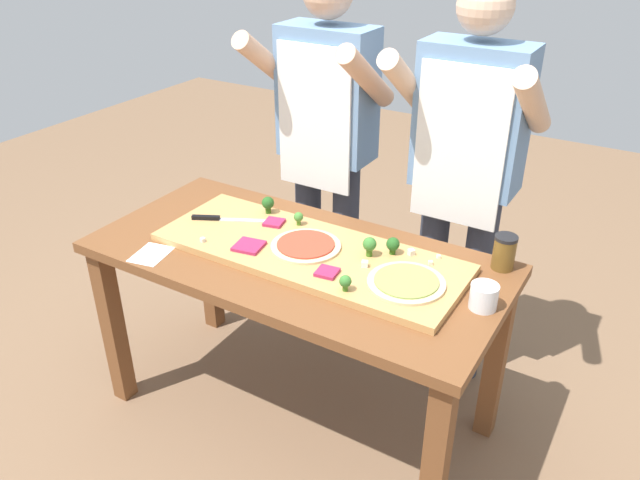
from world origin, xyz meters
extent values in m
plane|color=brown|center=(0.00, 0.00, 0.00)|extent=(8.00, 8.00, 0.00)
cube|color=brown|center=(-0.70, -0.30, 0.36)|extent=(0.07, 0.07, 0.72)
cube|color=brown|center=(0.70, -0.30, 0.36)|extent=(0.07, 0.07, 0.72)
cube|color=brown|center=(-0.70, 0.30, 0.36)|extent=(0.07, 0.07, 0.72)
cube|color=brown|center=(0.70, 0.30, 0.36)|extent=(0.07, 0.07, 0.72)
cube|color=brown|center=(0.00, 0.00, 0.74)|extent=(1.52, 0.72, 0.04)
cube|color=tan|center=(0.05, 0.02, 0.78)|extent=(1.13, 0.42, 0.03)
cube|color=#B7BABF|center=(-0.29, 0.07, 0.79)|extent=(0.17, 0.10, 0.00)
cube|color=black|center=(-0.42, 0.01, 0.80)|extent=(0.11, 0.07, 0.02)
cylinder|color=beige|center=(0.03, 0.02, 0.80)|extent=(0.25, 0.25, 0.01)
cylinder|color=#BC3D28|center=(0.03, 0.02, 0.80)|extent=(0.21, 0.21, 0.01)
cylinder|color=beige|center=(0.44, -0.02, 0.80)|extent=(0.26, 0.26, 0.01)
cylinder|color=#899E4C|center=(0.44, -0.02, 0.80)|extent=(0.21, 0.21, 0.01)
cube|color=#9E234C|center=(-0.17, 0.11, 0.80)|extent=(0.08, 0.08, 0.01)
cube|color=#9E234C|center=(0.19, -0.09, 0.80)|extent=(0.08, 0.08, 0.01)
cube|color=#9E234C|center=(-0.14, -0.09, 0.80)|extent=(0.11, 0.11, 0.01)
cylinder|color=#487A23|center=(-0.09, 0.16, 0.80)|extent=(0.02, 0.02, 0.02)
sphere|color=#427F33|center=(-0.09, 0.16, 0.82)|extent=(0.04, 0.04, 0.04)
cylinder|color=#3F7220|center=(0.25, 0.09, 0.81)|extent=(0.02, 0.02, 0.03)
sphere|color=#38752D|center=(0.25, 0.09, 0.84)|extent=(0.05, 0.05, 0.05)
cylinder|color=#3F7220|center=(0.29, -0.15, 0.80)|extent=(0.02, 0.02, 0.02)
sphere|color=#38752D|center=(0.29, -0.15, 0.83)|extent=(0.04, 0.04, 0.04)
cylinder|color=#2C5915|center=(0.32, 0.14, 0.80)|extent=(0.02, 0.02, 0.02)
sphere|color=#23561E|center=(0.32, 0.14, 0.83)|extent=(0.05, 0.05, 0.05)
cylinder|color=#2C5915|center=(-0.24, 0.18, 0.80)|extent=(0.02, 0.02, 0.03)
sphere|color=#23561E|center=(-0.24, 0.18, 0.83)|extent=(0.05, 0.05, 0.05)
cube|color=white|center=(0.47, 0.20, 0.80)|extent=(0.02, 0.02, 0.01)
cube|color=silver|center=(-0.31, -0.14, 0.80)|extent=(0.02, 0.02, 0.02)
cube|color=white|center=(0.38, 0.17, 0.80)|extent=(0.03, 0.03, 0.02)
cube|color=silver|center=(0.46, 0.14, 0.80)|extent=(0.02, 0.02, 0.01)
cube|color=white|center=(0.27, 0.01, 0.80)|extent=(0.03, 0.03, 0.02)
cylinder|color=white|center=(0.69, 0.02, 0.81)|extent=(0.09, 0.09, 0.08)
cylinder|color=white|center=(0.69, 0.02, 0.79)|extent=(0.08, 0.08, 0.05)
cylinder|color=brown|center=(0.67, 0.29, 0.82)|extent=(0.08, 0.08, 0.11)
cylinder|color=black|center=(0.67, 0.29, 0.88)|extent=(0.08, 0.08, 0.01)
cube|color=white|center=(-0.44, -0.27, 0.76)|extent=(0.14, 0.17, 0.00)
cylinder|color=#333847|center=(-0.32, 0.59, 0.45)|extent=(0.12, 0.12, 0.90)
cylinder|color=#333847|center=(-0.12, 0.59, 0.45)|extent=(0.12, 0.12, 0.90)
cube|color=#6689B2|center=(-0.22, 0.59, 1.18)|extent=(0.40, 0.20, 0.55)
cube|color=white|center=(-0.22, 0.49, 1.09)|extent=(0.34, 0.01, 0.60)
cylinder|color=tan|center=(-0.45, 0.49, 1.30)|extent=(0.08, 0.39, 0.31)
cylinder|color=tan|center=(0.01, 0.49, 1.30)|extent=(0.08, 0.39, 0.31)
cylinder|color=#333847|center=(0.31, 0.59, 0.45)|extent=(0.12, 0.12, 0.90)
cylinder|color=#333847|center=(0.51, 0.59, 0.45)|extent=(0.12, 0.12, 0.90)
cube|color=#6689B2|center=(0.41, 0.59, 1.18)|extent=(0.40, 0.20, 0.55)
cube|color=white|center=(0.41, 0.49, 1.09)|extent=(0.34, 0.01, 0.60)
cylinder|color=#DBB293|center=(0.18, 0.49, 1.30)|extent=(0.08, 0.39, 0.31)
cylinder|color=#DBB293|center=(0.64, 0.49, 1.30)|extent=(0.08, 0.39, 0.31)
sphere|color=#DBB293|center=(0.41, 0.59, 1.57)|extent=(0.20, 0.20, 0.20)
camera|label=1|loc=(1.09, -1.63, 1.90)|focal=35.13mm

